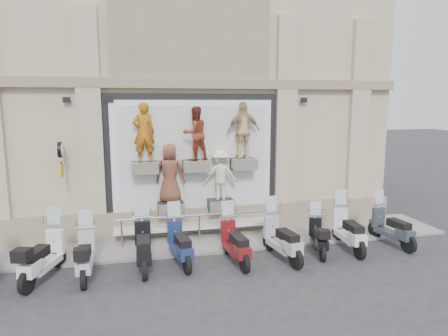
{
  "coord_description": "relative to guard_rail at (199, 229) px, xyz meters",
  "views": [
    {
      "loc": [
        -1.96,
        -9.56,
        4.3
      ],
      "look_at": [
        0.75,
        1.9,
        2.34
      ],
      "focal_mm": 32.0,
      "sensor_mm": 36.0,
      "label": 1
    }
  ],
  "objects": [
    {
      "name": "ground",
      "position": [
        0.0,
        -2.0,
        -0.47
      ],
      "size": [
        90.0,
        90.0,
        0.0
      ],
      "primitive_type": "plane",
      "color": "#2D2D2F",
      "rests_on": "ground"
    },
    {
      "name": "sidewalk",
      "position": [
        0.0,
        0.1,
        -0.43
      ],
      "size": [
        16.0,
        2.2,
        0.08
      ],
      "primitive_type": "cube",
      "color": "gray",
      "rests_on": "ground"
    },
    {
      "name": "building",
      "position": [
        0.0,
        5.0,
        5.54
      ],
      "size": [
        14.0,
        8.6,
        12.0
      ],
      "primitive_type": null,
      "color": "#C0AB8C",
      "rests_on": "ground"
    },
    {
      "name": "shop_vitrine",
      "position": [
        0.06,
        0.74,
        1.96
      ],
      "size": [
        5.6,
        0.86,
        4.3
      ],
      "color": "black",
      "rests_on": "ground"
    },
    {
      "name": "guard_rail",
      "position": [
        0.0,
        0.0,
        0.0
      ],
      "size": [
        5.06,
        0.1,
        0.93
      ],
      "primitive_type": null,
      "color": "#9EA0A5",
      "rests_on": "ground"
    },
    {
      "name": "clock_sign_bracket",
      "position": [
        -3.9,
        0.47,
        2.34
      ],
      "size": [
        0.1,
        0.8,
        1.02
      ],
      "color": "black",
      "rests_on": "ground"
    },
    {
      "name": "scooter_b",
      "position": [
        -4.12,
        -1.61,
        0.36
      ],
      "size": [
        1.21,
        2.12,
        1.65
      ],
      "primitive_type": null,
      "rotation": [
        0.0,
        0.0,
        -0.32
      ],
      "color": "silver",
      "rests_on": "ground"
    },
    {
      "name": "scooter_c",
      "position": [
        -3.15,
        -1.68,
        0.31
      ],
      "size": [
        0.6,
        1.91,
        1.54
      ],
      "primitive_type": null,
      "rotation": [
        0.0,
        0.0,
        0.02
      ],
      "color": "#A9ADB7",
      "rests_on": "ground"
    },
    {
      "name": "scooter_d",
      "position": [
        -1.73,
        -1.45,
        0.37
      ],
      "size": [
        0.63,
        2.06,
        1.67
      ],
      "primitive_type": null,
      "rotation": [
        0.0,
        0.0,
        -0.01
      ],
      "color": "black",
      "rests_on": "ground"
    },
    {
      "name": "scooter_e",
      "position": [
        -0.77,
        -1.41,
        0.32
      ],
      "size": [
        0.8,
        1.99,
        1.57
      ],
      "primitive_type": null,
      "rotation": [
        0.0,
        0.0,
        0.13
      ],
      "color": "navy",
      "rests_on": "ground"
    },
    {
      "name": "scooter_f",
      "position": [
        0.69,
        -1.67,
        0.32
      ],
      "size": [
        0.73,
        1.97,
        1.57
      ],
      "primitive_type": null,
      "rotation": [
        0.0,
        0.0,
        0.09
      ],
      "color": "#5F1010",
      "rests_on": "ground"
    },
    {
      "name": "scooter_g",
      "position": [
        2.0,
        -1.73,
        0.35
      ],
      "size": [
        0.89,
        2.08,
        1.64
      ],
      "primitive_type": null,
      "rotation": [
        0.0,
        0.0,
        0.16
      ],
      "color": "#9FA2A5",
      "rests_on": "ground"
    },
    {
      "name": "scooter_h",
      "position": [
        3.18,
        -1.55,
        0.23
      ],
      "size": [
        0.92,
        1.77,
        1.38
      ],
      "primitive_type": null,
      "rotation": [
        0.0,
        0.0,
        -0.26
      ],
      "color": "black",
      "rests_on": "ground"
    },
    {
      "name": "scooter_i",
      "position": [
        4.16,
        -1.49,
        0.36
      ],
      "size": [
        0.79,
        2.09,
        1.66
      ],
      "primitive_type": null,
      "rotation": [
        0.0,
        0.0,
        -0.1
      ],
      "color": "silver",
      "rests_on": "ground"
    },
    {
      "name": "scooter_j",
      "position": [
        5.63,
        -1.46,
        0.32
      ],
      "size": [
        0.77,
        1.98,
        1.57
      ],
      "primitive_type": null,
      "rotation": [
        0.0,
        0.0,
        0.11
      ],
      "color": "#2E3238",
      "rests_on": "ground"
    }
  ]
}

